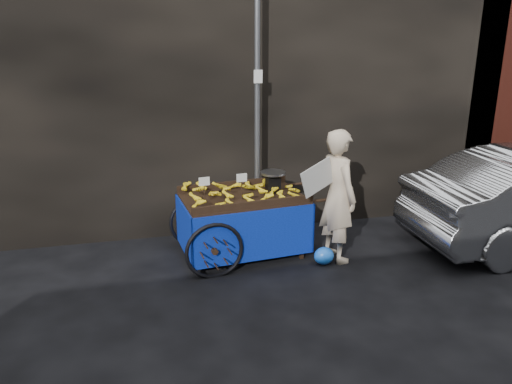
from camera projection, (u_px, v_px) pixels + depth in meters
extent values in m
plane|color=black|center=(258.00, 276.00, 6.40)|extent=(80.00, 80.00, 0.00)
cube|color=black|center=(157.00, 65.00, 7.83)|extent=(11.00, 2.00, 5.00)
cube|color=#591E14|center=(511.00, 60.00, 9.29)|extent=(3.00, 2.00, 5.00)
cylinder|color=slate|center=(257.00, 105.00, 7.07)|extent=(0.08, 0.08, 4.00)
cube|color=white|center=(258.00, 77.00, 6.90)|extent=(0.12, 0.02, 0.18)
cube|color=black|center=(243.00, 199.00, 6.80)|extent=(1.72, 1.17, 0.06)
cube|color=black|center=(233.00, 184.00, 7.21)|extent=(1.62, 0.20, 0.10)
cube|color=black|center=(254.00, 205.00, 6.35)|extent=(1.62, 0.20, 0.10)
cube|color=black|center=(302.00, 231.00, 6.78)|extent=(0.06, 0.06, 0.81)
cube|color=black|center=(280.00, 212.00, 7.52)|extent=(0.06, 0.06, 0.81)
cylinder|color=black|center=(327.00, 200.00, 6.77)|extent=(0.51, 0.09, 0.04)
cylinder|color=black|center=(302.00, 183.00, 7.50)|extent=(0.51, 0.09, 0.04)
torus|color=black|center=(214.00, 251.00, 6.27)|extent=(0.76, 0.13, 0.76)
torus|color=black|center=(195.00, 222.00, 7.26)|extent=(0.76, 0.13, 0.76)
cylinder|color=black|center=(204.00, 235.00, 6.76)|extent=(0.16, 1.14, 0.05)
cube|color=navy|center=(256.00, 236.00, 6.44)|extent=(1.66, 0.19, 0.69)
cube|color=navy|center=(232.00, 211.00, 7.37)|extent=(1.66, 0.19, 0.69)
cube|color=navy|center=(184.00, 230.00, 6.65)|extent=(0.13, 1.05, 0.69)
cube|color=navy|center=(298.00, 216.00, 7.17)|extent=(0.13, 1.05, 0.69)
cube|color=black|center=(273.00, 183.00, 6.94)|extent=(0.20, 0.16, 0.16)
cylinder|color=silver|center=(273.00, 173.00, 6.90)|extent=(0.38, 0.38, 0.03)
cube|color=white|center=(204.00, 181.00, 6.42)|extent=(0.14, 0.02, 0.11)
cube|color=white|center=(242.00, 178.00, 6.58)|extent=(0.14, 0.02, 0.11)
imported|color=beige|center=(338.00, 196.00, 6.64)|extent=(0.57, 0.74, 1.81)
cube|color=silver|center=(318.00, 178.00, 6.36)|extent=(0.55, 0.23, 0.50)
ellipsoid|color=blue|center=(324.00, 256.00, 6.68)|extent=(0.27, 0.22, 0.25)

